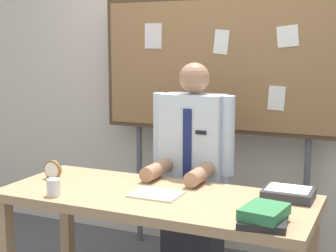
# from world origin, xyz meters

# --- Properties ---
(back_wall) EXTENTS (6.40, 0.08, 2.70)m
(back_wall) POSITION_xyz_m (0.00, 1.23, 1.35)
(back_wall) COLOR beige
(back_wall) RESTS_ON ground_plane
(desk) EXTENTS (1.72, 0.70, 0.75)m
(desk) POSITION_xyz_m (0.00, 0.00, 0.66)
(desk) COLOR tan
(desk) RESTS_ON ground_plane
(person) EXTENTS (0.55, 0.56, 1.45)m
(person) POSITION_xyz_m (0.00, 0.57, 0.67)
(person) COLOR #2D2D33
(person) RESTS_ON ground_plane
(bulletin_board) EXTENTS (1.76, 0.09, 1.90)m
(bulletin_board) POSITION_xyz_m (0.00, 1.02, 1.40)
(bulletin_board) COLOR #4C3823
(bulletin_board) RESTS_ON ground_plane
(book_stack) EXTENTS (0.24, 0.27, 0.08)m
(book_stack) POSITION_xyz_m (0.65, -0.22, 0.79)
(book_stack) COLOR #262626
(book_stack) RESTS_ON desk
(open_notebook) EXTENTS (0.27, 0.20, 0.01)m
(open_notebook) POSITION_xyz_m (0.02, -0.02, 0.76)
(open_notebook) COLOR #F4EFCC
(open_notebook) RESTS_ON desk
(desk_clock) EXTENTS (0.12, 0.04, 0.12)m
(desk_clock) POSITION_xyz_m (-0.70, 0.03, 0.81)
(desk_clock) COLOR olive
(desk_clock) RESTS_ON desk
(coffee_mug) EXTENTS (0.08, 0.08, 0.09)m
(coffee_mug) POSITION_xyz_m (-0.49, -0.25, 0.80)
(coffee_mug) COLOR white
(coffee_mug) RESTS_ON desk
(paper_tray) EXTENTS (0.26, 0.20, 0.06)m
(paper_tray) POSITION_xyz_m (0.68, 0.21, 0.78)
(paper_tray) COLOR #333338
(paper_tray) RESTS_ON desk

